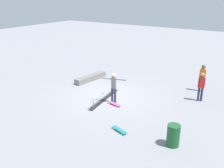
# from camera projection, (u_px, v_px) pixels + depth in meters

# --- Properties ---
(ground_plane) EXTENTS (60.00, 60.00, 0.00)m
(ground_plane) POSITION_uv_depth(u_px,v_px,m) (109.00, 97.00, 13.94)
(ground_plane) COLOR gray
(grind_rail) EXTENTS (3.13, 0.63, 0.42)m
(grind_rail) POSITION_uv_depth(u_px,v_px,m) (104.00, 96.00, 13.54)
(grind_rail) COLOR black
(grind_rail) RESTS_ON ground_plane
(skate_ledge) EXTENTS (2.56, 0.78, 0.35)m
(skate_ledge) POSITION_uv_depth(u_px,v_px,m) (91.00, 78.00, 16.51)
(skate_ledge) COLOR gray
(skate_ledge) RESTS_ON ground_plane
(skater_main) EXTENTS (0.46, 1.27, 1.62)m
(skater_main) POSITION_uv_depth(u_px,v_px,m) (114.00, 86.00, 12.89)
(skater_main) COLOR #2D3351
(skater_main) RESTS_ON ground_plane
(skateboard_main) EXTENTS (0.39, 0.82, 0.09)m
(skateboard_main) POSITION_uv_depth(u_px,v_px,m) (114.00, 104.00, 12.89)
(skateboard_main) COLOR #E05993
(skateboard_main) RESTS_ON ground_plane
(bystander_orange_shirt) EXTENTS (0.22, 0.37, 1.63)m
(bystander_orange_shirt) POSITION_uv_depth(u_px,v_px,m) (202.00, 76.00, 14.45)
(bystander_orange_shirt) COLOR #2D3351
(bystander_orange_shirt) RESTS_ON ground_plane
(bystander_red_shirt) EXTENTS (0.25, 0.36, 1.59)m
(bystander_red_shirt) POSITION_uv_depth(u_px,v_px,m) (201.00, 85.00, 13.12)
(bystander_red_shirt) COLOR #2D3351
(bystander_red_shirt) RESTS_ON ground_plane
(loose_skateboard_teal) EXTENTS (0.45, 0.82, 0.09)m
(loose_skateboard_teal) POSITION_uv_depth(u_px,v_px,m) (119.00, 130.00, 10.43)
(loose_skateboard_teal) COLOR teal
(loose_skateboard_teal) RESTS_ON ground_plane
(trash_bin) EXTENTS (0.49, 0.49, 0.87)m
(trash_bin) POSITION_uv_depth(u_px,v_px,m) (173.00, 135.00, 9.35)
(trash_bin) COLOR #1E592D
(trash_bin) RESTS_ON ground_plane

